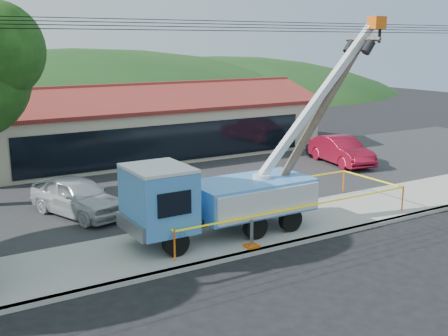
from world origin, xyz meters
TOP-DOWN VIEW (x-y plane):
  - ground at (0.00, 0.00)m, footprint 120.00×120.00m
  - curb at (0.00, 2.10)m, footprint 60.00×0.25m
  - sidewalk at (0.00, 4.00)m, footprint 60.00×4.00m
  - parking_lot at (0.00, 12.00)m, footprint 60.00×12.00m
  - strip_mall at (4.00, 19.98)m, footprint 22.50×8.53m
  - hill_center at (10.00, 55.00)m, footprint 89.60×64.00m
  - hill_east at (30.00, 55.00)m, footprint 72.80×52.00m
  - utility_truck at (-0.01, 4.12)m, footprint 11.27×3.90m
  - leaning_pole at (4.86, 4.15)m, footprint 6.07×1.88m
  - caution_tape at (2.90, 4.48)m, footprint 10.88×3.66m
  - car_silver at (-3.66, 9.37)m, footprint 3.40×5.16m
  - car_red at (12.68, 11.18)m, footprint 2.55×5.17m
  - car_dark at (13.31, 12.09)m, footprint 2.15×4.29m

SIDE VIEW (x-z plane):
  - ground at x=0.00m, z-range 0.00..0.00m
  - hill_center at x=10.00m, z-range -16.00..16.00m
  - hill_east at x=30.00m, z-range -13.00..13.00m
  - car_silver at x=-3.66m, z-range -0.82..0.82m
  - car_red at x=12.68m, z-range -0.81..0.81m
  - car_dark at x=13.31m, z-range -0.58..0.58m
  - parking_lot at x=0.00m, z-range 0.00..0.10m
  - curb at x=0.00m, z-range 0.00..0.15m
  - sidewalk at x=0.00m, z-range 0.00..0.15m
  - caution_tape at x=2.90m, z-range 0.40..1.46m
  - utility_truck at x=-0.01m, z-range -2.33..5.73m
  - strip_mall at x=4.00m, z-range -0.46..4.22m
  - leaning_pole at x=4.86m, z-range 0.47..8.47m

